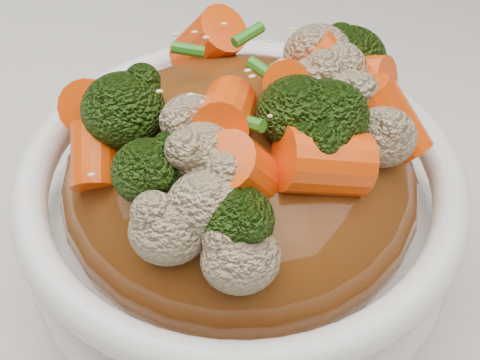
{
  "coord_description": "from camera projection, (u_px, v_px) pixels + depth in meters",
  "views": [
    {
      "loc": [
        0.01,
        -0.27,
        1.09
      ],
      "look_at": [
        0.05,
        -0.02,
        0.83
      ],
      "focal_mm": 55.0,
      "sensor_mm": 36.0,
      "label": 1
    }
  ],
  "objects": [
    {
      "name": "tablecloth",
      "position": [
        148.0,
        279.0,
        0.44
      ],
      "size": [
        1.2,
        0.8,
        0.04
      ],
      "primitive_type": "cube",
      "color": "silver",
      "rests_on": "dining_table"
    },
    {
      "name": "bowl",
      "position": [
        240.0,
        224.0,
        0.39
      ],
      "size": [
        0.24,
        0.24,
        0.09
      ],
      "primitive_type": null,
      "rotation": [
        0.0,
        0.0,
        -0.06
      ],
      "color": "white",
      "rests_on": "tablecloth"
    },
    {
      "name": "sauce_base",
      "position": [
        240.0,
        184.0,
        0.37
      ],
      "size": [
        0.19,
        0.19,
        0.1
      ],
      "primitive_type": "ellipsoid",
      "rotation": [
        0.0,
        0.0,
        -0.06
      ],
      "color": "#613110",
      "rests_on": "bowl"
    },
    {
      "name": "carrots",
      "position": [
        240.0,
        82.0,
        0.32
      ],
      "size": [
        0.19,
        0.19,
        0.05
      ],
      "primitive_type": null,
      "rotation": [
        0.0,
        0.0,
        -0.06
      ],
      "color": "#FA4C08",
      "rests_on": "sauce_base"
    },
    {
      "name": "sesame_seeds",
      "position": [
        240.0,
        81.0,
        0.32
      ],
      "size": [
        0.17,
        0.17,
        0.01
      ],
      "primitive_type": null,
      "rotation": [
        0.0,
        0.0,
        -0.06
      ],
      "color": "beige",
      "rests_on": "sauce_base"
    },
    {
      "name": "broccoli",
      "position": [
        240.0,
        84.0,
        0.32
      ],
      "size": [
        0.19,
        0.19,
        0.05
      ],
      "primitive_type": null,
      "rotation": [
        0.0,
        0.0,
        -0.06
      ],
      "color": "black",
      "rests_on": "sauce_base"
    },
    {
      "name": "scallions",
      "position": [
        240.0,
        81.0,
        0.32
      ],
      "size": [
        0.14,
        0.14,
        0.02
      ],
      "primitive_type": null,
      "rotation": [
        0.0,
        0.0,
        -0.06
      ],
      "color": "#25711A",
      "rests_on": "sauce_base"
    },
    {
      "name": "cauliflower",
      "position": [
        240.0,
        88.0,
        0.32
      ],
      "size": [
        0.19,
        0.19,
        0.04
      ],
      "primitive_type": null,
      "rotation": [
        0.0,
        0.0,
        -0.06
      ],
      "color": "tan",
      "rests_on": "sauce_base"
    }
  ]
}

